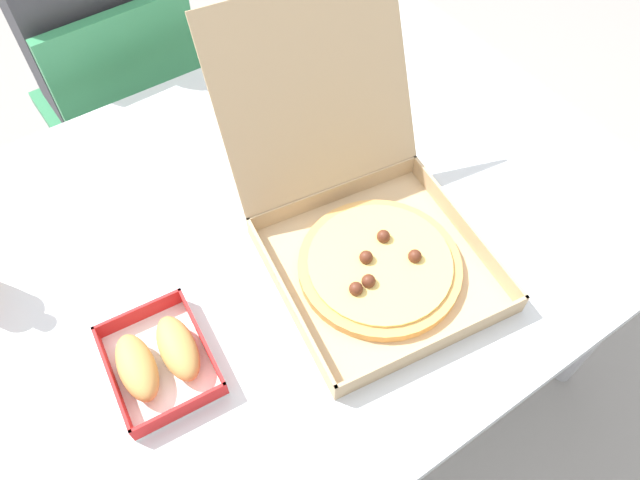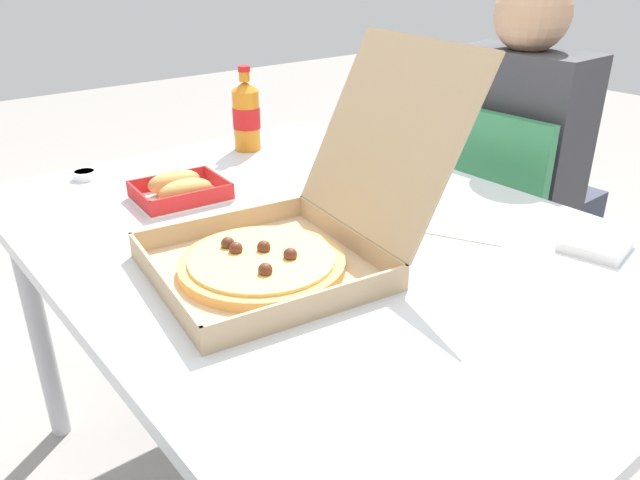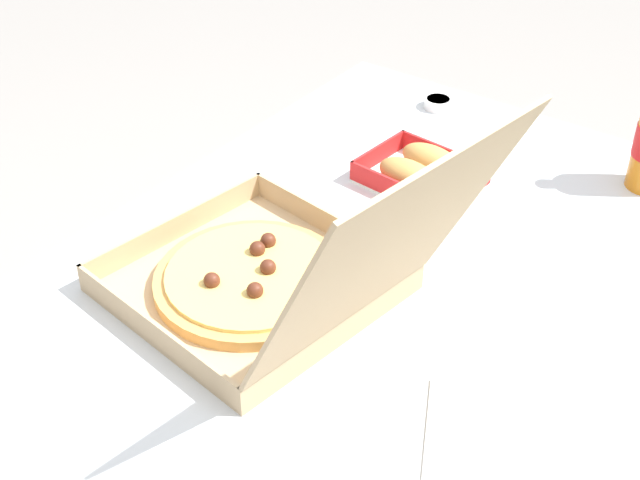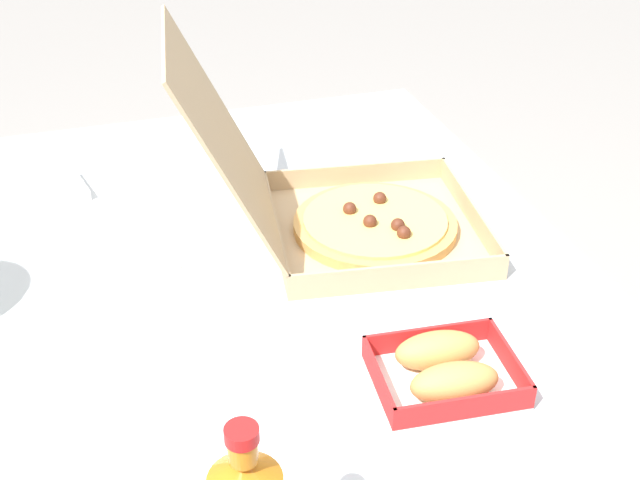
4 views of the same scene
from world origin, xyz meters
TOP-DOWN VIEW (x-y plane):
  - dining_table at (0.00, 0.00)m, footprint 1.36×0.99m
  - chair at (-0.07, 0.73)m, footprint 0.41×0.41m
  - diner_person at (-0.08, 0.79)m, footprint 0.37×0.41m
  - pizza_box_open at (0.08, -0.13)m, footprint 0.42×0.55m
  - bread_side_box at (-0.32, -0.13)m, footprint 0.17×0.20m
  - cola_bottle at (-0.55, 0.18)m, footprint 0.07×0.07m
  - paper_menu at (0.14, 0.24)m, footprint 0.25×0.23m
  - napkin_pile at (0.38, 0.35)m, footprint 0.13×0.13m
  - dipping_sauce_cup at (-0.59, -0.25)m, footprint 0.06×0.06m

SIDE VIEW (x-z plane):
  - chair at x=-0.07m, z-range 0.06..0.89m
  - dining_table at x=0.00m, z-range 0.29..0.99m
  - diner_person at x=-0.08m, z-range 0.11..1.26m
  - paper_menu at x=0.14m, z-range 0.70..0.70m
  - napkin_pile at x=0.38m, z-range 0.70..0.72m
  - dipping_sauce_cup at x=-0.59m, z-range 0.70..0.72m
  - bread_side_box at x=-0.32m, z-range 0.70..0.76m
  - pizza_box_open at x=0.08m, z-range 0.57..0.94m
  - cola_bottle at x=-0.55m, z-range 0.68..0.91m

